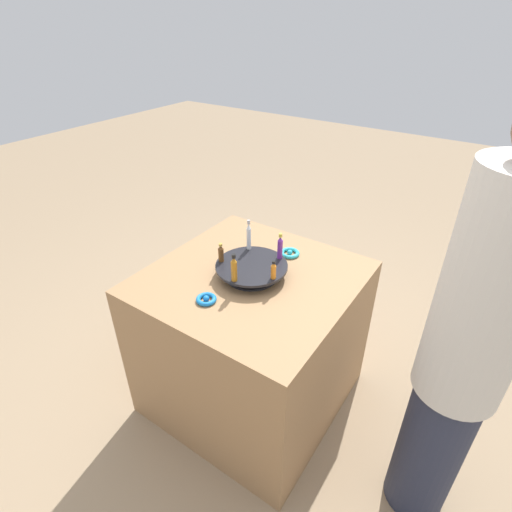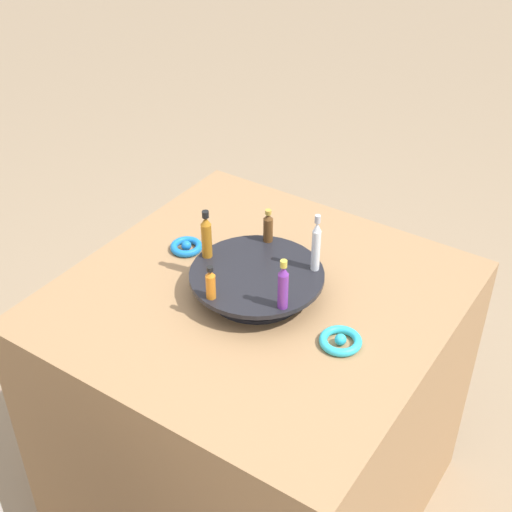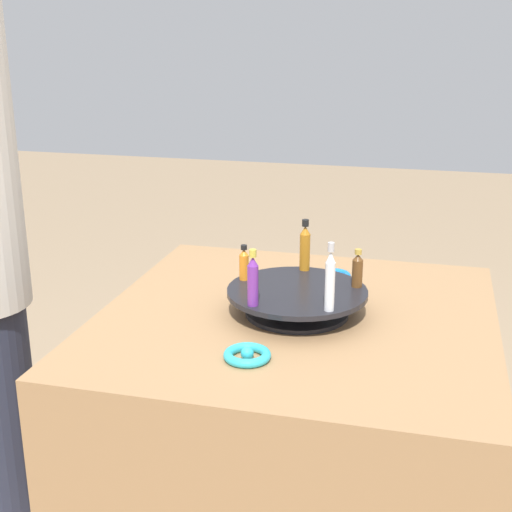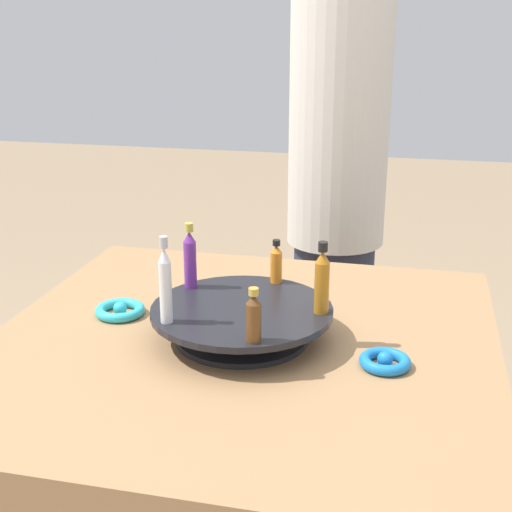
{
  "view_description": "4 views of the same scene",
  "coord_description": "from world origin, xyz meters",
  "px_view_note": "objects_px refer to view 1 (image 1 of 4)",
  "views": [
    {
      "loc": [
        0.86,
        -1.23,
        1.83
      ],
      "look_at": [
        0.03,
        -0.0,
        0.91
      ],
      "focal_mm": 28.0,
      "sensor_mm": 36.0,
      "label": 1
    },
    {
      "loc": [
        1.15,
        0.76,
        1.87
      ],
      "look_at": [
        0.0,
        -0.0,
        0.9
      ],
      "focal_mm": 50.0,
      "sensor_mm": 36.0,
      "label": 2
    },
    {
      "loc": [
        -0.29,
        1.52,
        1.44
      ],
      "look_at": [
        0.1,
        -0.01,
        0.93
      ],
      "focal_mm": 50.0,
      "sensor_mm": 36.0,
      "label": 3
    },
    {
      "loc": [
        -1.14,
        -0.29,
        1.35
      ],
      "look_at": [
        0.09,
        -0.01,
        0.92
      ],
      "focal_mm": 50.0,
      "sensor_mm": 36.0,
      "label": 4
    }
  ],
  "objects_px": {
    "bottle_brown": "(221,253)",
    "ribbon_bow_blue": "(206,299)",
    "bottle_clear": "(249,236)",
    "bottle_orange": "(273,270)",
    "display_stand": "(252,269)",
    "bottle_purple": "(280,247)",
    "person_figure": "(464,357)",
    "bottle_amber": "(234,269)",
    "ribbon_bow_teal": "(290,253)"
  },
  "relations": [
    {
      "from": "bottle_purple",
      "to": "person_figure",
      "type": "xyz_separation_m",
      "value": [
        0.83,
        -0.18,
        -0.06
      ]
    },
    {
      "from": "bottle_amber",
      "to": "display_stand",
      "type": "bearing_deg",
      "value": 93.91
    },
    {
      "from": "bottle_purple",
      "to": "person_figure",
      "type": "height_order",
      "value": "person_figure"
    },
    {
      "from": "bottle_brown",
      "to": "bottle_amber",
      "type": "bearing_deg",
      "value": -32.09
    },
    {
      "from": "bottle_brown",
      "to": "bottle_orange",
      "type": "bearing_deg",
      "value": 3.91
    },
    {
      "from": "display_stand",
      "to": "bottle_clear",
      "type": "bearing_deg",
      "value": 129.91
    },
    {
      "from": "bottle_orange",
      "to": "ribbon_bow_blue",
      "type": "relative_size",
      "value": 1.0
    },
    {
      "from": "bottle_orange",
      "to": "bottle_brown",
      "type": "bearing_deg",
      "value": -176.09
    },
    {
      "from": "bottle_clear",
      "to": "bottle_brown",
      "type": "bearing_deg",
      "value": -104.09
    },
    {
      "from": "bottle_amber",
      "to": "bottle_purple",
      "type": "bearing_deg",
      "value": 75.91
    },
    {
      "from": "bottle_amber",
      "to": "bottle_orange",
      "type": "xyz_separation_m",
      "value": [
        0.13,
        0.11,
        -0.02
      ]
    },
    {
      "from": "ribbon_bow_blue",
      "to": "bottle_orange",
      "type": "bearing_deg",
      "value": 50.01
    },
    {
      "from": "bottle_clear",
      "to": "ribbon_bow_teal",
      "type": "bearing_deg",
      "value": 46.67
    },
    {
      "from": "ribbon_bow_teal",
      "to": "person_figure",
      "type": "xyz_separation_m",
      "value": [
        0.85,
        -0.32,
        0.05
      ]
    },
    {
      "from": "bottle_brown",
      "to": "ribbon_bow_blue",
      "type": "bearing_deg",
      "value": -68.7
    },
    {
      "from": "bottle_clear",
      "to": "bottle_purple",
      "type": "bearing_deg",
      "value": 3.91
    },
    {
      "from": "ribbon_bow_teal",
      "to": "bottle_amber",
      "type": "bearing_deg",
      "value": -95.9
    },
    {
      "from": "bottle_amber",
      "to": "ribbon_bow_blue",
      "type": "distance_m",
      "value": 0.17
    },
    {
      "from": "display_stand",
      "to": "bottle_brown",
      "type": "height_order",
      "value": "bottle_brown"
    },
    {
      "from": "display_stand",
      "to": "bottle_orange",
      "type": "bearing_deg",
      "value": -14.09
    },
    {
      "from": "bottle_orange",
      "to": "bottle_purple",
      "type": "bearing_deg",
      "value": 111.91
    },
    {
      "from": "display_stand",
      "to": "ribbon_bow_blue",
      "type": "distance_m",
      "value": 0.27
    },
    {
      "from": "bottle_clear",
      "to": "bottle_orange",
      "type": "height_order",
      "value": "bottle_clear"
    },
    {
      "from": "bottle_purple",
      "to": "ribbon_bow_blue",
      "type": "relative_size",
      "value": 1.47
    },
    {
      "from": "display_stand",
      "to": "bottle_orange",
      "type": "distance_m",
      "value": 0.16
    },
    {
      "from": "bottle_purple",
      "to": "ribbon_bow_blue",
      "type": "height_order",
      "value": "bottle_purple"
    },
    {
      "from": "display_stand",
      "to": "bottle_clear",
      "type": "xyz_separation_m",
      "value": [
        -0.09,
        0.11,
        0.09
      ]
    },
    {
      "from": "bottle_amber",
      "to": "bottle_purple",
      "type": "height_order",
      "value": "bottle_amber"
    },
    {
      "from": "bottle_brown",
      "to": "bottle_orange",
      "type": "height_order",
      "value": "bottle_brown"
    },
    {
      "from": "person_figure",
      "to": "bottle_brown",
      "type": "bearing_deg",
      "value": 3.4
    },
    {
      "from": "bottle_clear",
      "to": "ribbon_bow_teal",
      "type": "xyz_separation_m",
      "value": [
        0.14,
        0.15,
        -0.12
      ]
    },
    {
      "from": "display_stand",
      "to": "bottle_clear",
      "type": "height_order",
      "value": "bottle_clear"
    },
    {
      "from": "bottle_brown",
      "to": "bottle_orange",
      "type": "xyz_separation_m",
      "value": [
        0.27,
        0.02,
        -0.0
      ]
    },
    {
      "from": "ribbon_bow_blue",
      "to": "person_figure",
      "type": "xyz_separation_m",
      "value": [
        0.95,
        0.2,
        0.05
      ]
    },
    {
      "from": "bottle_clear",
      "to": "bottle_amber",
      "type": "height_order",
      "value": "bottle_clear"
    },
    {
      "from": "display_stand",
      "to": "ribbon_bow_blue",
      "type": "bearing_deg",
      "value": -101.14
    },
    {
      "from": "bottle_clear",
      "to": "person_figure",
      "type": "relative_size",
      "value": 0.09
    },
    {
      "from": "display_stand",
      "to": "bottle_brown",
      "type": "distance_m",
      "value": 0.16
    },
    {
      "from": "bottle_brown",
      "to": "bottle_orange",
      "type": "relative_size",
      "value": 1.06
    },
    {
      "from": "bottle_orange",
      "to": "ribbon_bow_teal",
      "type": "relative_size",
      "value": 0.89
    },
    {
      "from": "ribbon_bow_blue",
      "to": "person_figure",
      "type": "height_order",
      "value": "person_figure"
    },
    {
      "from": "ribbon_bow_blue",
      "to": "bottle_purple",
      "type": "bearing_deg",
      "value": 71.57
    },
    {
      "from": "ribbon_bow_teal",
      "to": "person_figure",
      "type": "distance_m",
      "value": 0.91
    },
    {
      "from": "ribbon_bow_blue",
      "to": "bottle_clear",
      "type": "bearing_deg",
      "value": 96.18
    },
    {
      "from": "bottle_orange",
      "to": "person_figure",
      "type": "xyz_separation_m",
      "value": [
        0.77,
        -0.02,
        -0.05
      ]
    },
    {
      "from": "display_stand",
      "to": "bottle_purple",
      "type": "bearing_deg",
      "value": 57.91
    },
    {
      "from": "bottle_clear",
      "to": "person_figure",
      "type": "xyz_separation_m",
      "value": [
        0.99,
        -0.17,
        -0.08
      ]
    },
    {
      "from": "bottle_brown",
      "to": "person_figure",
      "type": "relative_size",
      "value": 0.05
    },
    {
      "from": "bottle_purple",
      "to": "person_figure",
      "type": "relative_size",
      "value": 0.08
    },
    {
      "from": "bottle_purple",
      "to": "ribbon_bow_teal",
      "type": "distance_m",
      "value": 0.18
    }
  ]
}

